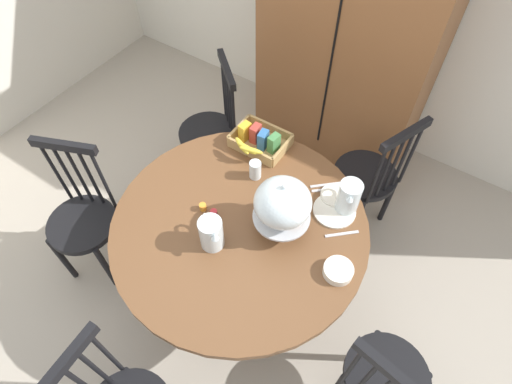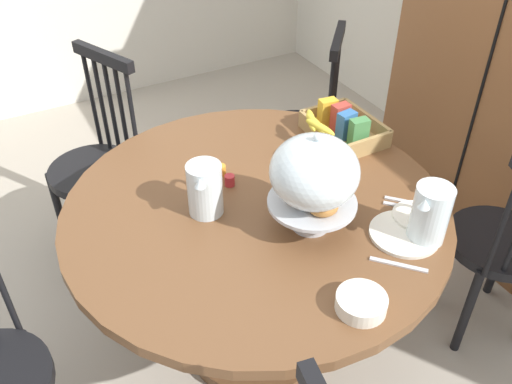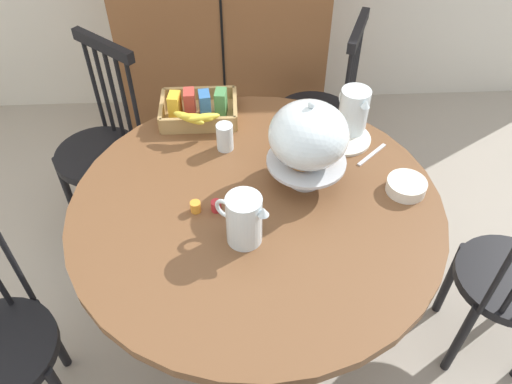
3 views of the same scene
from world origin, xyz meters
name	(u,v)px [view 2 (image 2 of 3)]	position (x,y,z in m)	size (l,w,h in m)	color
ground_plane	(235,340)	(0.00, 0.00, 0.00)	(10.00, 10.00, 0.00)	#A89E8E
dining_table	(256,246)	(0.05, 0.07, 0.55)	(1.30, 1.30, 0.74)	brown
windsor_chair_near_window	(98,168)	(-0.84, -0.27, 0.45)	(0.44, 0.43, 0.97)	black
windsor_chair_far_side	(503,246)	(0.41, 0.95, 0.45)	(0.43, 0.43, 0.97)	black
windsor_chair_host_seat	(302,133)	(-0.65, 0.72, 0.45)	(0.47, 0.47, 0.97)	black
pastry_stand_with_dome	(314,175)	(0.23, 0.17, 0.94)	(0.28, 0.28, 0.34)	silver
orange_juice_pitcher	(430,216)	(0.45, 0.45, 0.83)	(0.12, 0.19, 0.19)	silver
milk_pitcher	(205,191)	(0.00, -0.09, 0.82)	(0.18, 0.13, 0.18)	silver
cereal_basket	(341,127)	(-0.17, 0.57, 0.79)	(0.32, 0.30, 0.12)	tan
china_plate_large	(404,234)	(0.41, 0.41, 0.75)	(0.22, 0.22, 0.01)	white
china_plate_small	(416,216)	(0.37, 0.49, 0.76)	(0.15, 0.15, 0.01)	white
cereal_bowl	(361,303)	(0.58, 0.10, 0.76)	(0.14, 0.14, 0.04)	white
drinking_glass	(314,151)	(-0.06, 0.37, 0.80)	(0.06, 0.06, 0.11)	silver
jam_jar_strawberry	(230,180)	(-0.09, 0.04, 0.76)	(0.04, 0.04, 0.04)	#B7282D
jam_jar_apricot	(221,170)	(-0.16, 0.04, 0.76)	(0.04, 0.04, 0.04)	orange
table_knife	(409,208)	(0.31, 0.51, 0.74)	(0.17, 0.01, 0.01)	silver
dinner_fork	(410,202)	(0.29, 0.53, 0.74)	(0.17, 0.01, 0.01)	silver
soup_spoon	(399,265)	(0.50, 0.30, 0.74)	(0.17, 0.01, 0.01)	silver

